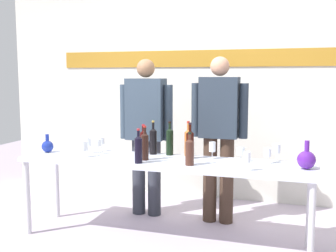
# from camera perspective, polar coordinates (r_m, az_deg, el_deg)

# --- Properties ---
(ground_plane) EXTENTS (10.00, 10.00, 0.00)m
(ground_plane) POSITION_cam_1_polar(r_m,az_deg,el_deg) (3.87, -0.69, -15.67)
(ground_plane) COLOR #BBABBC
(back_wall) EXTENTS (5.20, 0.11, 3.00)m
(back_wall) POSITION_cam_1_polar(r_m,az_deg,el_deg) (5.00, 4.61, 7.10)
(back_wall) COLOR silver
(back_wall) RESTS_ON ground
(display_table) EXTENTS (2.65, 0.59, 0.75)m
(display_table) POSITION_cam_1_polar(r_m,az_deg,el_deg) (3.66, -0.71, -5.67)
(display_table) COLOR silver
(display_table) RESTS_ON ground
(decanter_blue_left) EXTENTS (0.12, 0.12, 0.18)m
(decanter_blue_left) POSITION_cam_1_polar(r_m,az_deg,el_deg) (4.17, -16.57, -2.71)
(decanter_blue_left) COLOR navy
(decanter_blue_left) RESTS_ON display_table
(decanter_blue_right) EXTENTS (0.15, 0.15, 0.23)m
(decanter_blue_right) POSITION_cam_1_polar(r_m,az_deg,el_deg) (3.46, 18.88, -4.46)
(decanter_blue_right) COLOR #551F90
(decanter_blue_right) RESTS_ON display_table
(presenter_left) EXTENTS (0.59, 0.22, 1.67)m
(presenter_left) POSITION_cam_1_polar(r_m,az_deg,el_deg) (4.31, -3.10, -0.25)
(presenter_left) COLOR #2D3039
(presenter_left) RESTS_ON ground
(presenter_right) EXTENTS (0.57, 0.22, 1.68)m
(presenter_right) POSITION_cam_1_polar(r_m,az_deg,el_deg) (4.11, 7.17, -0.56)
(presenter_right) COLOR #3E2C21
(presenter_right) RESTS_ON ground
(wine_bottle_0) EXTENTS (0.07, 0.07, 0.33)m
(wine_bottle_0) POSITION_cam_1_polar(r_m,az_deg,el_deg) (3.68, 3.11, -2.48)
(wine_bottle_0) COLOR black
(wine_bottle_0) RESTS_ON display_table
(wine_bottle_1) EXTENTS (0.07, 0.07, 0.31)m
(wine_bottle_1) POSITION_cam_1_polar(r_m,az_deg,el_deg) (3.62, -3.26, -2.74)
(wine_bottle_1) COLOR black
(wine_bottle_1) RESTS_ON display_table
(wine_bottle_2) EXTENTS (0.07, 0.07, 0.28)m
(wine_bottle_2) POSITION_cam_1_polar(r_m,az_deg,el_deg) (3.93, -3.48, -2.11)
(wine_bottle_2) COLOR #320807
(wine_bottle_2) RESTS_ON display_table
(wine_bottle_3) EXTENTS (0.07, 0.07, 0.32)m
(wine_bottle_3) POSITION_cam_1_polar(r_m,az_deg,el_deg) (3.85, 0.24, -2.08)
(wine_bottle_3) COLOR black
(wine_bottle_3) RESTS_ON display_table
(wine_bottle_4) EXTENTS (0.07, 0.07, 0.33)m
(wine_bottle_4) POSITION_cam_1_polar(r_m,az_deg,el_deg) (3.80, 2.85, -2.23)
(wine_bottle_4) COLOR #CE682A
(wine_bottle_4) RESTS_ON display_table
(wine_bottle_5) EXTENTS (0.07, 0.07, 0.32)m
(wine_bottle_5) POSITION_cam_1_polar(r_m,az_deg,el_deg) (3.89, -2.09, -2.03)
(wine_bottle_5) COLOR black
(wine_bottle_5) RESTS_ON display_table
(wine_bottle_6) EXTENTS (0.07, 0.07, 0.30)m
(wine_bottle_6) POSITION_cam_1_polar(r_m,az_deg,el_deg) (3.50, -4.17, -3.17)
(wine_bottle_6) COLOR black
(wine_bottle_6) RESTS_ON display_table
(wine_bottle_7) EXTENTS (0.07, 0.07, 0.28)m
(wine_bottle_7) POSITION_cam_1_polar(r_m,az_deg,el_deg) (3.41, 3.06, -3.52)
(wine_bottle_7) COLOR #44251C
(wine_bottle_7) RESTS_ON display_table
(wine_glass_left_0) EXTENTS (0.06, 0.06, 0.14)m
(wine_glass_left_0) POSITION_cam_1_polar(r_m,az_deg,el_deg) (4.10, -9.35, -2.11)
(wine_glass_left_0) COLOR white
(wine_glass_left_0) RESTS_ON display_table
(wine_glass_left_1) EXTENTS (0.07, 0.07, 0.15)m
(wine_glass_left_1) POSITION_cam_1_polar(r_m,az_deg,el_deg) (3.83, -11.77, -2.83)
(wine_glass_left_1) COLOR white
(wine_glass_left_1) RESTS_ON display_table
(wine_glass_left_2) EXTENTS (0.06, 0.06, 0.14)m
(wine_glass_left_2) POSITION_cam_1_polar(r_m,az_deg,el_deg) (3.95, -9.83, -2.44)
(wine_glass_left_2) COLOR white
(wine_glass_left_2) RESTS_ON display_table
(wine_glass_left_3) EXTENTS (0.06, 0.06, 0.15)m
(wine_glass_left_3) POSITION_cam_1_polar(r_m,az_deg,el_deg) (4.01, -11.22, -2.26)
(wine_glass_left_3) COLOR white
(wine_glass_left_3) RESTS_ON display_table
(wine_glass_right_0) EXTENTS (0.06, 0.06, 0.14)m
(wine_glass_right_0) POSITION_cam_1_polar(r_m,az_deg,el_deg) (3.58, 13.84, -3.69)
(wine_glass_right_0) COLOR white
(wine_glass_right_0) RESTS_ON display_table
(wine_glass_right_1) EXTENTS (0.07, 0.07, 0.13)m
(wine_glass_right_1) POSITION_cam_1_polar(r_m,az_deg,el_deg) (3.61, 10.18, -3.52)
(wine_glass_right_1) COLOR white
(wine_glass_right_1) RESTS_ON display_table
(wine_glass_right_2) EXTENTS (0.06, 0.06, 0.15)m
(wine_glass_right_2) POSITION_cam_1_polar(r_m,az_deg,el_deg) (3.26, 11.04, -4.39)
(wine_glass_right_2) COLOR white
(wine_glass_right_2) RESTS_ON display_table
(wine_glass_right_3) EXTENTS (0.06, 0.06, 0.16)m
(wine_glass_right_3) POSITION_cam_1_polar(r_m,az_deg,el_deg) (3.69, 6.24, -2.97)
(wine_glass_right_3) COLOR white
(wine_glass_right_3) RESTS_ON display_table
(wine_glass_right_4) EXTENTS (0.07, 0.07, 0.15)m
(wine_glass_right_4) POSITION_cam_1_polar(r_m,az_deg,el_deg) (3.69, 14.99, -3.13)
(wine_glass_right_4) COLOR white
(wine_glass_right_4) RESTS_ON display_table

